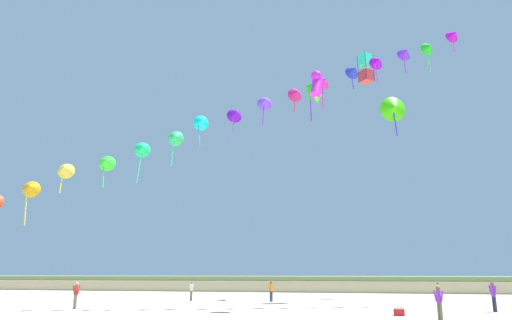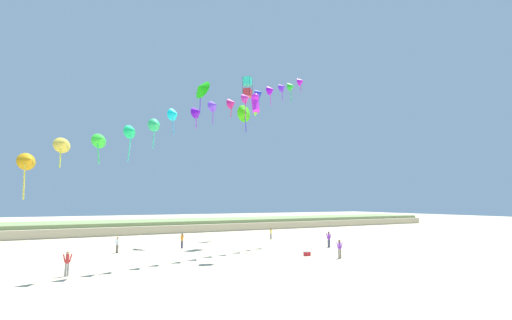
{
  "view_description": "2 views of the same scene",
  "coord_description": "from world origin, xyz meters",
  "px_view_note": "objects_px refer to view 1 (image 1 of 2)",
  "views": [
    {
      "loc": [
        4.27,
        -19.73,
        2.25
      ],
      "look_at": [
        -2.15,
        8.95,
        9.54
      ],
      "focal_mm": 32.0,
      "sensor_mm": 36.0,
      "label": 1
    },
    {
      "loc": [
        -13.51,
        -19.79,
        5.03
      ],
      "look_at": [
        1.29,
        8.3,
        8.94
      ],
      "focal_mm": 24.0,
      "sensor_mm": 36.0,
      "label": 2
    }
  ],
  "objects_px": {
    "large_kite_high_solo": "(317,85)",
    "large_kite_outer_drift": "(310,88)",
    "person_near_left": "(493,294)",
    "beach_cooler": "(399,312)",
    "large_kite_low_lead": "(394,108)",
    "person_mid_center": "(271,290)",
    "person_far_center": "(439,301)",
    "person_far_left": "(191,289)",
    "large_kite_mid_trail": "(366,68)",
    "person_near_right": "(76,293)",
    "person_far_right": "(438,290)"
  },
  "relations": [
    {
      "from": "person_mid_center",
      "to": "person_far_center",
      "type": "bearing_deg",
      "value": -50.72
    },
    {
      "from": "large_kite_outer_drift",
      "to": "person_far_center",
      "type": "bearing_deg",
      "value": -66.9
    },
    {
      "from": "person_near_left",
      "to": "large_kite_mid_trail",
      "type": "xyz_separation_m",
      "value": [
        -6.26,
        8.01,
        18.96
      ]
    },
    {
      "from": "person_far_left",
      "to": "large_kite_outer_drift",
      "type": "distance_m",
      "value": 22.0
    },
    {
      "from": "person_near_left",
      "to": "person_far_center",
      "type": "height_order",
      "value": "person_near_left"
    },
    {
      "from": "person_far_left",
      "to": "large_kite_mid_trail",
      "type": "distance_m",
      "value": 24.42
    },
    {
      "from": "large_kite_high_solo",
      "to": "beach_cooler",
      "type": "distance_m",
      "value": 15.4
    },
    {
      "from": "person_mid_center",
      "to": "large_kite_outer_drift",
      "type": "bearing_deg",
      "value": 54.38
    },
    {
      "from": "large_kite_mid_trail",
      "to": "person_mid_center",
      "type": "bearing_deg",
      "value": -171.91
    },
    {
      "from": "person_near_left",
      "to": "person_mid_center",
      "type": "distance_m",
      "value": 16.28
    },
    {
      "from": "person_near_left",
      "to": "beach_cooler",
      "type": "relative_size",
      "value": 3.03
    },
    {
      "from": "person_far_left",
      "to": "large_kite_high_solo",
      "type": "distance_m",
      "value": 19.59
    },
    {
      "from": "person_far_right",
      "to": "beach_cooler",
      "type": "xyz_separation_m",
      "value": [
        -4.17,
        -13.92,
        -0.67
      ]
    },
    {
      "from": "person_far_center",
      "to": "beach_cooler",
      "type": "xyz_separation_m",
      "value": [
        -1.71,
        2.6,
        -0.73
      ]
    },
    {
      "from": "person_near_left",
      "to": "person_far_right",
      "type": "distance_m",
      "value": 10.29
    },
    {
      "from": "person_far_left",
      "to": "person_far_center",
      "type": "distance_m",
      "value": 21.59
    },
    {
      "from": "person_near_left",
      "to": "person_far_left",
      "type": "xyz_separation_m",
      "value": [
        -21.44,
        6.41,
        -0.1
      ]
    },
    {
      "from": "person_near_right",
      "to": "person_mid_center",
      "type": "xyz_separation_m",
      "value": [
        10.85,
        10.22,
        -0.05
      ]
    },
    {
      "from": "large_kite_high_solo",
      "to": "person_near_right",
      "type": "bearing_deg",
      "value": -172.11
    },
    {
      "from": "person_near_left",
      "to": "large_kite_outer_drift",
      "type": "height_order",
      "value": "large_kite_outer_drift"
    },
    {
      "from": "person_near_left",
      "to": "large_kite_low_lead",
      "type": "bearing_deg",
      "value": 104.14
    },
    {
      "from": "person_far_left",
      "to": "large_kite_mid_trail",
      "type": "bearing_deg",
      "value": 6.02
    },
    {
      "from": "person_mid_center",
      "to": "large_kite_low_lead",
      "type": "xyz_separation_m",
      "value": [
        11.24,
        7.28,
        17.29
      ]
    },
    {
      "from": "person_mid_center",
      "to": "large_kite_high_solo",
      "type": "height_order",
      "value": "large_kite_high_solo"
    },
    {
      "from": "person_far_left",
      "to": "large_kite_outer_drift",
      "type": "bearing_deg",
      "value": 26.34
    },
    {
      "from": "person_near_right",
      "to": "large_kite_mid_trail",
      "type": "distance_m",
      "value": 29.45
    },
    {
      "from": "large_kite_mid_trail",
      "to": "large_kite_high_solo",
      "type": "xyz_separation_m",
      "value": [
        -3.69,
        -9.25,
        -5.16
      ]
    },
    {
      "from": "large_kite_high_solo",
      "to": "large_kite_outer_drift",
      "type": "xyz_separation_m",
      "value": [
        -1.62,
        12.54,
        5.14
      ]
    },
    {
      "from": "person_mid_center",
      "to": "large_kite_low_lead",
      "type": "bearing_deg",
      "value": 32.9
    },
    {
      "from": "person_far_left",
      "to": "person_near_right",
      "type": "bearing_deg",
      "value": -113.15
    },
    {
      "from": "person_far_center",
      "to": "large_kite_mid_trail",
      "type": "height_order",
      "value": "large_kite_mid_trail"
    },
    {
      "from": "person_near_right",
      "to": "large_kite_outer_drift",
      "type": "height_order",
      "value": "large_kite_outer_drift"
    },
    {
      "from": "person_near_left",
      "to": "beach_cooler",
      "type": "bearing_deg",
      "value": -146.86
    },
    {
      "from": "large_kite_high_solo",
      "to": "large_kite_outer_drift",
      "type": "height_order",
      "value": "large_kite_outer_drift"
    },
    {
      "from": "large_kite_high_solo",
      "to": "large_kite_low_lead",
      "type": "bearing_deg",
      "value": 67.32
    },
    {
      "from": "person_far_left",
      "to": "large_kite_high_solo",
      "type": "xyz_separation_m",
      "value": [
        11.49,
        -7.65,
        13.9
      ]
    },
    {
      "from": "large_kite_low_lead",
      "to": "large_kite_mid_trail",
      "type": "height_order",
      "value": "large_kite_mid_trail"
    },
    {
      "from": "person_near_right",
      "to": "beach_cooler",
      "type": "xyz_separation_m",
      "value": [
        19.9,
        -0.33,
        -0.77
      ]
    },
    {
      "from": "person_mid_center",
      "to": "person_far_center",
      "type": "xyz_separation_m",
      "value": [
        10.76,
        -13.15,
        0.01
      ]
    },
    {
      "from": "beach_cooler",
      "to": "large_kite_outer_drift",
      "type": "bearing_deg",
      "value": 111.14
    },
    {
      "from": "large_kite_low_lead",
      "to": "large_kite_mid_trail",
      "type": "bearing_deg",
      "value": -114.11
    },
    {
      "from": "person_far_center",
      "to": "large_kite_low_lead",
      "type": "xyz_separation_m",
      "value": [
        0.49,
        20.43,
        17.27
      ]
    },
    {
      "from": "person_far_center",
      "to": "person_far_left",
      "type": "bearing_deg",
      "value": 143.75
    },
    {
      "from": "large_kite_high_solo",
      "to": "person_mid_center",
      "type": "bearing_deg",
      "value": 121.05
    },
    {
      "from": "person_far_right",
      "to": "large_kite_high_solo",
      "type": "relative_size",
      "value": 0.65
    },
    {
      "from": "person_far_right",
      "to": "beach_cooler",
      "type": "height_order",
      "value": "person_far_right"
    },
    {
      "from": "large_kite_mid_trail",
      "to": "large_kite_high_solo",
      "type": "distance_m",
      "value": 11.22
    },
    {
      "from": "large_kite_low_lead",
      "to": "beach_cooler",
      "type": "bearing_deg",
      "value": -97.02
    },
    {
      "from": "large_kite_low_lead",
      "to": "large_kite_mid_trail",
      "type": "distance_m",
      "value": 6.87
    },
    {
      "from": "large_kite_mid_trail",
      "to": "large_kite_outer_drift",
      "type": "distance_m",
      "value": 6.24
    }
  ]
}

